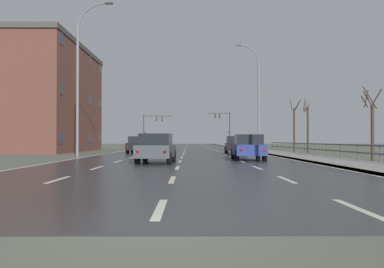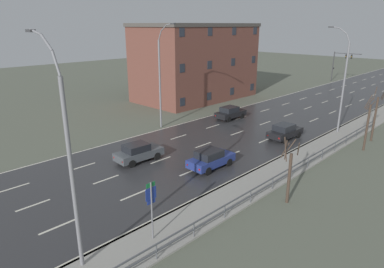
{
  "view_description": "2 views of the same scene",
  "coord_description": "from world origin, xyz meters",
  "px_view_note": "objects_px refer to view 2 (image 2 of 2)",
  "views": [
    {
      "loc": [
        0.52,
        -5.34,
        1.24
      ],
      "look_at": [
        0.87,
        45.78,
        1.97
      ],
      "focal_mm": 38.77,
      "sensor_mm": 36.0,
      "label": 1
    },
    {
      "loc": [
        20.97,
        0.72,
        11.14
      ],
      "look_at": [
        0.0,
        22.03,
        1.5
      ],
      "focal_mm": 31.84,
      "sensor_mm": 36.0,
      "label": 2
    }
  ],
  "objects_px": {
    "street_lamp_midground": "(343,83)",
    "highway_sign": "(151,204)",
    "car_near_right": "(138,152)",
    "brick_building": "(196,62)",
    "car_distant": "(230,113)",
    "street_lamp_left_bank": "(161,79)",
    "traffic_signal_left": "(340,61)",
    "car_far_right": "(285,131)",
    "car_far_left": "(211,159)",
    "street_lamp_foreground": "(69,163)"
  },
  "relations": [
    {
      "from": "car_near_right",
      "to": "brick_building",
      "type": "distance_m",
      "value": 27.22
    },
    {
      "from": "traffic_signal_left",
      "to": "car_far_right",
      "type": "xyz_separation_m",
      "value": [
        11.15,
        -40.41,
        -3.29
      ]
    },
    {
      "from": "car_near_right",
      "to": "brick_building",
      "type": "height_order",
      "value": "brick_building"
    },
    {
      "from": "street_lamp_midground",
      "to": "traffic_signal_left",
      "type": "distance_m",
      "value": 37.27
    },
    {
      "from": "car_distant",
      "to": "brick_building",
      "type": "bearing_deg",
      "value": 154.78
    },
    {
      "from": "car_near_right",
      "to": "car_far_left",
      "type": "bearing_deg",
      "value": 33.98
    },
    {
      "from": "traffic_signal_left",
      "to": "car_near_right",
      "type": "distance_m",
      "value": 54.81
    },
    {
      "from": "street_lamp_midground",
      "to": "car_far_left",
      "type": "relative_size",
      "value": 2.66
    },
    {
      "from": "street_lamp_midground",
      "to": "highway_sign",
      "type": "height_order",
      "value": "street_lamp_midground"
    },
    {
      "from": "street_lamp_foreground",
      "to": "street_lamp_left_bank",
      "type": "relative_size",
      "value": 0.97
    },
    {
      "from": "street_lamp_foreground",
      "to": "street_lamp_midground",
      "type": "distance_m",
      "value": 29.95
    },
    {
      "from": "street_lamp_left_bank",
      "to": "car_distant",
      "type": "bearing_deg",
      "value": 68.29
    },
    {
      "from": "car_distant",
      "to": "car_far_left",
      "type": "bearing_deg",
      "value": -55.33
    },
    {
      "from": "traffic_signal_left",
      "to": "car_far_right",
      "type": "bearing_deg",
      "value": -74.57
    },
    {
      "from": "street_lamp_midground",
      "to": "highway_sign",
      "type": "xyz_separation_m",
      "value": [
        0.93,
        -26.23,
        -3.17
      ]
    },
    {
      "from": "street_lamp_foreground",
      "to": "car_far_left",
      "type": "distance_m",
      "value": 14.37
    },
    {
      "from": "brick_building",
      "to": "street_lamp_foreground",
      "type": "bearing_deg",
      "value": -54.09
    },
    {
      "from": "highway_sign",
      "to": "car_far_right",
      "type": "bearing_deg",
      "value": 100.6
    },
    {
      "from": "car_far_right",
      "to": "street_lamp_foreground",
      "type": "bearing_deg",
      "value": -80.29
    },
    {
      "from": "car_distant",
      "to": "car_near_right",
      "type": "distance_m",
      "value": 16.46
    },
    {
      "from": "car_far_left",
      "to": "brick_building",
      "type": "distance_m",
      "value": 28.19
    },
    {
      "from": "car_near_right",
      "to": "highway_sign",
      "type": "bearing_deg",
      "value": -30.22
    },
    {
      "from": "street_lamp_foreground",
      "to": "street_lamp_midground",
      "type": "height_order",
      "value": "street_lamp_midground"
    },
    {
      "from": "car_far_left",
      "to": "car_far_right",
      "type": "bearing_deg",
      "value": 88.57
    },
    {
      "from": "car_far_right",
      "to": "brick_building",
      "type": "xyz_separation_m",
      "value": [
        -20.59,
        8.3,
        4.87
      ]
    },
    {
      "from": "car_far_right",
      "to": "car_far_left",
      "type": "bearing_deg",
      "value": -89.44
    },
    {
      "from": "street_lamp_midground",
      "to": "car_far_left",
      "type": "xyz_separation_m",
      "value": [
        -3.33,
        -16.72,
        -4.59
      ]
    },
    {
      "from": "car_near_right",
      "to": "car_far_left",
      "type": "distance_m",
      "value": 6.25
    },
    {
      "from": "street_lamp_left_bank",
      "to": "highway_sign",
      "type": "xyz_separation_m",
      "value": [
        15.83,
        -14.25,
        -3.31
      ]
    },
    {
      "from": "traffic_signal_left",
      "to": "street_lamp_foreground",
      "type": "bearing_deg",
      "value": -77.76
    },
    {
      "from": "street_lamp_foreground",
      "to": "car_far_right",
      "type": "height_order",
      "value": "street_lamp_foreground"
    },
    {
      "from": "street_lamp_left_bank",
      "to": "car_far_left",
      "type": "bearing_deg",
      "value": -22.3
    },
    {
      "from": "car_far_right",
      "to": "brick_building",
      "type": "relative_size",
      "value": 0.23
    },
    {
      "from": "street_lamp_foreground",
      "to": "street_lamp_midground",
      "type": "bearing_deg",
      "value": 89.93
    },
    {
      "from": "street_lamp_midground",
      "to": "car_near_right",
      "type": "xyz_separation_m",
      "value": [
        -8.69,
        -19.94,
        -4.59
      ]
    },
    {
      "from": "street_lamp_midground",
      "to": "traffic_signal_left",
      "type": "bearing_deg",
      "value": 112.12
    },
    {
      "from": "street_lamp_left_bank",
      "to": "car_near_right",
      "type": "bearing_deg",
      "value": -52.08
    },
    {
      "from": "street_lamp_foreground",
      "to": "street_lamp_midground",
      "type": "relative_size",
      "value": 1.0
    },
    {
      "from": "car_near_right",
      "to": "brick_building",
      "type": "bearing_deg",
      "value": 126.44
    },
    {
      "from": "street_lamp_foreground",
      "to": "highway_sign",
      "type": "bearing_deg",
      "value": 75.36
    },
    {
      "from": "highway_sign",
      "to": "car_distant",
      "type": "relative_size",
      "value": 0.83
    },
    {
      "from": "street_lamp_foreground",
      "to": "car_far_right",
      "type": "distance_m",
      "value": 24.64
    },
    {
      "from": "car_far_left",
      "to": "traffic_signal_left",
      "type": "bearing_deg",
      "value": 102.79
    },
    {
      "from": "street_lamp_midground",
      "to": "traffic_signal_left",
      "type": "relative_size",
      "value": 1.86
    },
    {
      "from": "car_far_right",
      "to": "street_lamp_midground",
      "type": "bearing_deg",
      "value": 67.04
    },
    {
      "from": "street_lamp_foreground",
      "to": "car_far_left",
      "type": "height_order",
      "value": "street_lamp_foreground"
    },
    {
      "from": "car_far_left",
      "to": "car_near_right",
      "type": "bearing_deg",
      "value": -147.97
    },
    {
      "from": "car_near_right",
      "to": "car_far_right",
      "type": "height_order",
      "value": "same"
    },
    {
      "from": "street_lamp_midground",
      "to": "car_distant",
      "type": "bearing_deg",
      "value": -162.14
    },
    {
      "from": "street_lamp_left_bank",
      "to": "traffic_signal_left",
      "type": "distance_m",
      "value": 46.52
    }
  ]
}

